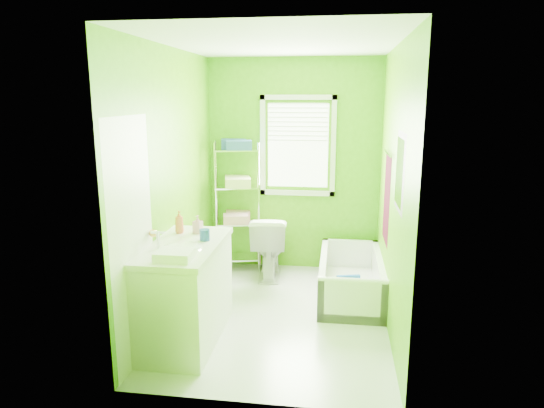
# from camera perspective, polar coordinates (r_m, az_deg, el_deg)

# --- Properties ---
(ground) EXTENTS (2.90, 2.90, 0.00)m
(ground) POSITION_cam_1_polar(r_m,az_deg,el_deg) (4.98, 0.81, -12.88)
(ground) COLOR silver
(ground) RESTS_ON ground
(room_envelope) EXTENTS (2.14, 2.94, 2.62)m
(room_envelope) POSITION_cam_1_polar(r_m,az_deg,el_deg) (4.54, 0.87, 5.04)
(room_envelope) COLOR #50A307
(room_envelope) RESTS_ON ground
(window) EXTENTS (0.92, 0.05, 1.22)m
(window) POSITION_cam_1_polar(r_m,az_deg,el_deg) (5.94, 3.06, 7.45)
(window) COLOR white
(window) RESTS_ON ground
(door) EXTENTS (0.09, 0.80, 2.00)m
(door) POSITION_cam_1_polar(r_m,az_deg,el_deg) (3.98, -16.03, -4.58)
(door) COLOR white
(door) RESTS_ON ground
(right_wall_decor) EXTENTS (0.04, 1.48, 1.17)m
(right_wall_decor) POSITION_cam_1_polar(r_m,az_deg,el_deg) (4.55, 13.89, 1.80)
(right_wall_decor) COLOR #47081A
(right_wall_decor) RESTS_ON ground
(bathtub) EXTENTS (0.67, 1.43, 0.46)m
(bathtub) POSITION_cam_1_polar(r_m,az_deg,el_deg) (5.41, 9.22, -9.26)
(bathtub) COLOR white
(bathtub) RESTS_ON ground
(toilet) EXTENTS (0.49, 0.78, 0.76)m
(toilet) POSITION_cam_1_polar(r_m,az_deg,el_deg) (5.86, -0.34, -4.91)
(toilet) COLOR white
(toilet) RESTS_ON ground
(vanity) EXTENTS (0.61, 1.19, 1.10)m
(vanity) POSITION_cam_1_polar(r_m,az_deg,el_deg) (4.41, -10.15, -9.85)
(vanity) COLOR white
(vanity) RESTS_ON ground
(wire_shelf_unit) EXTENTS (0.60, 0.49, 1.63)m
(wire_shelf_unit) POSITION_cam_1_polar(r_m,az_deg,el_deg) (5.98, -3.98, 1.49)
(wire_shelf_unit) COLOR silver
(wire_shelf_unit) RESTS_ON ground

